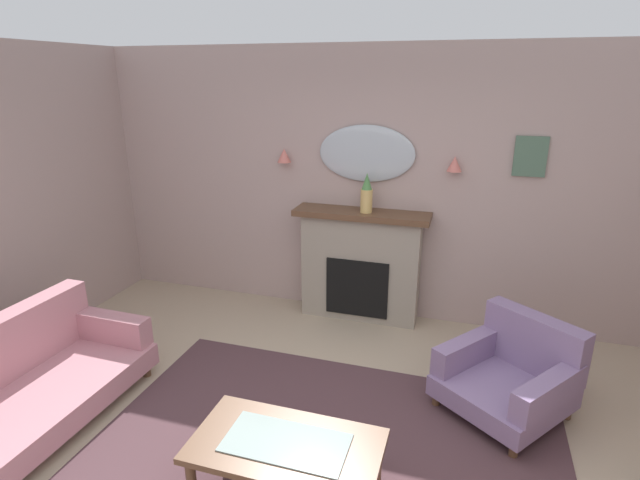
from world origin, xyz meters
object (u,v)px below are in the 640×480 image
at_px(framed_picture, 530,157).
at_px(armchair_beside_couch, 512,373).
at_px(mantel_vase_left, 367,194).
at_px(wall_sconce_left, 284,155).
at_px(wall_sconce_right, 455,164).
at_px(wall_mirror, 366,154).
at_px(fireplace, 360,266).
at_px(coffee_table, 286,451).
at_px(floral_couch, 23,384).

distance_m(framed_picture, armchair_beside_couch, 1.94).
xyz_separation_m(mantel_vase_left, wall_sconce_left, (-0.90, 0.12, 0.32)).
bearing_deg(wall_sconce_right, framed_picture, 5.27).
distance_m(mantel_vase_left, wall_sconce_right, 0.87).
xyz_separation_m(wall_mirror, framed_picture, (1.50, 0.01, 0.04)).
relative_size(fireplace, wall_sconce_left, 9.71).
bearing_deg(mantel_vase_left, wall_sconce_left, 172.41).
xyz_separation_m(framed_picture, coffee_table, (-1.36, -2.66, -1.37)).
bearing_deg(wall_mirror, framed_picture, 0.38).
bearing_deg(coffee_table, wall_mirror, 93.07).
height_order(fireplace, wall_sconce_right, wall_sconce_right).
bearing_deg(wall_sconce_left, framed_picture, 1.46).
height_order(framed_picture, floral_couch, framed_picture).
bearing_deg(framed_picture, fireplace, -174.23).
height_order(wall_sconce_left, armchair_beside_couch, wall_sconce_left).
distance_m(framed_picture, floral_couch, 4.51).
xyz_separation_m(wall_sconce_right, framed_picture, (0.65, 0.06, 0.09)).
xyz_separation_m(fireplace, framed_picture, (1.50, 0.15, 1.18)).
relative_size(fireplace, armchair_beside_couch, 1.20).
xyz_separation_m(mantel_vase_left, wall_sconce_right, (0.80, 0.12, 0.32)).
bearing_deg(framed_picture, floral_couch, -143.79).
xyz_separation_m(wall_sconce_left, coffee_table, (0.99, -2.60, -1.28)).
bearing_deg(fireplace, coffee_table, -86.75).
bearing_deg(fireplace, wall_sconce_left, 173.84).
bearing_deg(wall_mirror, wall_sconce_left, -176.63).
xyz_separation_m(coffee_table, floral_couch, (-2.10, 0.13, -0.06)).
distance_m(coffee_table, armchair_beside_couch, 1.89).
relative_size(wall_mirror, coffee_table, 0.87).
bearing_deg(wall_sconce_right, armchair_beside_couch, -64.22).
height_order(floral_couch, armchair_beside_couch, floral_couch).
bearing_deg(coffee_table, wall_sconce_left, 110.91).
distance_m(floral_couch, armchair_beside_couch, 3.62).
relative_size(fireplace, framed_picture, 3.78).
height_order(framed_picture, coffee_table, framed_picture).
xyz_separation_m(wall_mirror, floral_couch, (-1.95, -2.52, -1.39)).
relative_size(wall_sconce_left, wall_sconce_right, 1.00).
height_order(wall_sconce_right, coffee_table, wall_sconce_right).
xyz_separation_m(fireplace, wall_sconce_left, (-0.85, 0.09, 1.09)).
distance_m(framed_picture, coffee_table, 3.28).
xyz_separation_m(mantel_vase_left, floral_couch, (-2.00, -2.35, -1.02)).
bearing_deg(coffee_table, wall_sconce_right, 74.75).
relative_size(wall_mirror, wall_sconce_left, 6.86).
distance_m(fireplace, mantel_vase_left, 0.77).
bearing_deg(wall_mirror, armchair_beside_couch, -41.64).
relative_size(framed_picture, floral_couch, 0.21).
height_order(mantel_vase_left, armchair_beside_couch, mantel_vase_left).
height_order(fireplace, floral_couch, fireplace).
bearing_deg(wall_sconce_right, wall_mirror, 176.63).
bearing_deg(wall_sconce_left, mantel_vase_left, -7.59).
bearing_deg(fireplace, armchair_beside_couch, -38.35).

